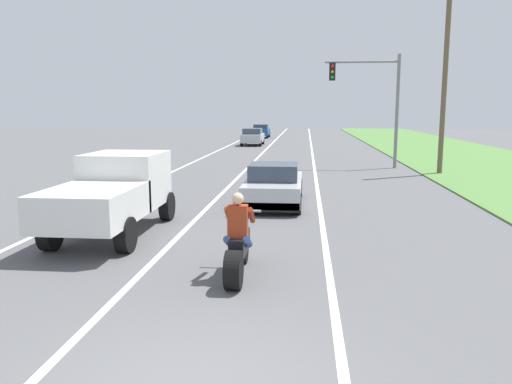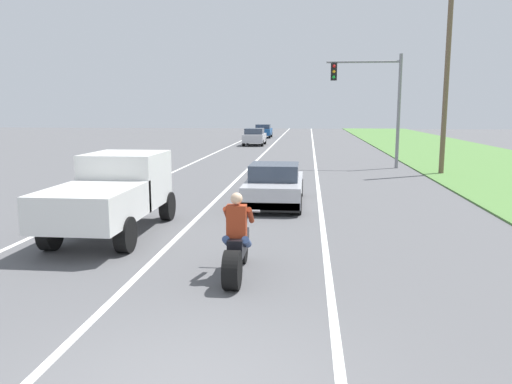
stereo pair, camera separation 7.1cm
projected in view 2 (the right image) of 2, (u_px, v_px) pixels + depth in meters
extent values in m
cube|color=white|center=(174.00, 171.00, 25.72)|extent=(0.14, 120.00, 0.01)
cube|color=white|center=(316.00, 173.00, 24.98)|extent=(0.14, 120.00, 0.01)
cube|color=white|center=(244.00, 172.00, 25.35)|extent=(0.14, 120.00, 0.01)
cylinder|color=black|center=(232.00, 270.00, 8.81)|extent=(0.28, 0.69, 0.69)
cylinder|color=black|center=(243.00, 248.00, 10.34)|extent=(0.12, 0.63, 0.63)
cube|color=black|center=(239.00, 243.00, 9.58)|extent=(0.28, 1.10, 0.36)
cylinder|color=#B2B2B7|center=(243.00, 231.00, 10.20)|extent=(0.08, 0.36, 0.73)
cylinder|color=#A5A5AA|center=(243.00, 211.00, 10.11)|extent=(0.70, 0.05, 0.05)
cube|color=#993319|center=(237.00, 221.00, 9.28)|extent=(0.36, 0.24, 0.60)
sphere|color=beige|center=(237.00, 199.00, 9.21)|extent=(0.22, 0.22, 0.22)
cylinder|color=#384C7A|center=(227.00, 241.00, 9.39)|extent=(0.14, 0.47, 0.32)
cylinder|color=#993319|center=(227.00, 215.00, 9.59)|extent=(0.10, 0.51, 0.40)
cylinder|color=#384C7A|center=(247.00, 242.00, 9.35)|extent=(0.14, 0.47, 0.32)
cylinder|color=#993319|center=(250.00, 215.00, 9.54)|extent=(0.10, 0.51, 0.40)
cube|color=#B7B7BC|center=(275.00, 188.00, 16.79)|extent=(1.80, 4.30, 0.64)
cube|color=#333D4C|center=(274.00, 172.00, 16.50)|extent=(1.56, 1.70, 0.52)
cube|color=black|center=(270.00, 207.00, 14.82)|extent=(1.76, 0.20, 0.28)
cylinder|color=black|center=(256.00, 187.00, 18.48)|extent=(0.24, 0.64, 0.64)
cylinder|color=black|center=(300.00, 188.00, 18.31)|extent=(0.24, 0.64, 0.64)
cylinder|color=black|center=(245.00, 203.00, 15.33)|extent=(0.24, 0.64, 0.64)
cylinder|color=black|center=(298.00, 204.00, 15.17)|extent=(0.24, 0.64, 0.64)
cube|color=silver|center=(127.00, 179.00, 13.54)|extent=(1.90, 2.10, 1.40)
cube|color=#333D4C|center=(131.00, 163.00, 13.82)|extent=(1.67, 0.29, 0.57)
cube|color=silver|center=(92.00, 205.00, 11.38)|extent=(1.90, 2.70, 0.80)
cylinder|color=black|center=(109.00, 205.00, 14.55)|extent=(0.28, 0.80, 0.80)
cylinder|color=black|center=(167.00, 206.00, 14.37)|extent=(0.28, 0.80, 0.80)
cylinder|color=black|center=(50.00, 233.00, 11.26)|extent=(0.28, 0.80, 0.80)
cylinder|color=black|center=(125.00, 235.00, 11.09)|extent=(0.28, 0.80, 0.80)
cylinder|color=gray|center=(399.00, 112.00, 26.75)|extent=(0.18, 0.18, 6.00)
cylinder|color=gray|center=(363.00, 62.00, 26.53)|extent=(3.86, 0.12, 0.12)
cube|color=black|center=(334.00, 72.00, 26.77)|extent=(0.32, 0.24, 0.90)
sphere|color=red|center=(334.00, 66.00, 26.59)|extent=(0.16, 0.16, 0.16)
sphere|color=orange|center=(334.00, 72.00, 26.63)|extent=(0.16, 0.16, 0.16)
sphere|color=green|center=(334.00, 77.00, 26.68)|extent=(0.16, 0.16, 0.16)
cylinder|color=brown|center=(446.00, 83.00, 23.90)|extent=(0.24, 0.24, 8.70)
cube|color=#B2B2B7|center=(255.00, 138.00, 44.54)|extent=(1.76, 4.00, 0.70)
cube|color=#333D4C|center=(254.00, 131.00, 44.24)|extent=(1.56, 2.00, 0.50)
cylinder|color=black|center=(248.00, 141.00, 46.05)|extent=(0.20, 0.60, 0.60)
cylinder|color=black|center=(265.00, 141.00, 45.89)|extent=(0.20, 0.60, 0.60)
cylinder|color=black|center=(244.00, 143.00, 43.30)|extent=(0.20, 0.60, 0.60)
cylinder|color=black|center=(262.00, 143.00, 43.14)|extent=(0.20, 0.60, 0.60)
cube|color=#194C8C|center=(263.00, 132.00, 56.68)|extent=(1.76, 4.00, 0.70)
cube|color=#333D4C|center=(263.00, 127.00, 56.39)|extent=(1.56, 2.00, 0.50)
cylinder|color=black|center=(258.00, 134.00, 58.20)|extent=(0.20, 0.60, 0.60)
cylinder|color=black|center=(271.00, 134.00, 58.03)|extent=(0.20, 0.60, 0.60)
cylinder|color=black|center=(255.00, 136.00, 55.45)|extent=(0.20, 0.60, 0.60)
cylinder|color=black|center=(270.00, 136.00, 55.28)|extent=(0.20, 0.60, 0.60)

